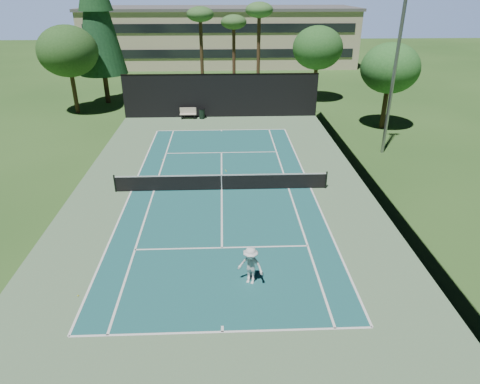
# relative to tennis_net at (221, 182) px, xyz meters

# --- Properties ---
(ground) EXTENTS (160.00, 160.00, 0.00)m
(ground) POSITION_rel_tennis_net_xyz_m (0.00, 0.00, -0.56)
(ground) COLOR #2C541F
(ground) RESTS_ON ground
(apron_slab) EXTENTS (18.00, 32.00, 0.01)m
(apron_slab) POSITION_rel_tennis_net_xyz_m (0.00, 0.00, -0.55)
(apron_slab) COLOR #5B7E58
(apron_slab) RESTS_ON ground
(court_surface) EXTENTS (10.97, 23.77, 0.01)m
(court_surface) POSITION_rel_tennis_net_xyz_m (0.00, 0.00, -0.55)
(court_surface) COLOR #1C595A
(court_surface) RESTS_ON ground
(court_lines) EXTENTS (11.07, 23.87, 0.01)m
(court_lines) POSITION_rel_tennis_net_xyz_m (0.00, 0.00, -0.54)
(court_lines) COLOR white
(court_lines) RESTS_ON ground
(tennis_net) EXTENTS (12.90, 0.10, 1.10)m
(tennis_net) POSITION_rel_tennis_net_xyz_m (0.00, 0.00, 0.00)
(tennis_net) COLOR black
(tennis_net) RESTS_ON ground
(fence) EXTENTS (18.04, 32.05, 4.03)m
(fence) POSITION_rel_tennis_net_xyz_m (0.00, 0.06, 1.45)
(fence) COLOR black
(fence) RESTS_ON ground
(player) EXTENTS (1.27, 1.04, 1.71)m
(player) POSITION_rel_tennis_net_xyz_m (1.19, -9.06, 0.30)
(player) COLOR white
(player) RESTS_ON ground
(tennis_ball_a) EXTENTS (0.07, 0.07, 0.07)m
(tennis_ball_a) POSITION_rel_tennis_net_xyz_m (-5.80, -9.67, -0.52)
(tennis_ball_a) COLOR gold
(tennis_ball_a) RESTS_ON ground
(tennis_ball_b) EXTENTS (0.07, 0.07, 0.07)m
(tennis_ball_b) POSITION_rel_tennis_net_xyz_m (0.26, 3.03, -0.53)
(tennis_ball_b) COLOR #C4DE32
(tennis_ball_b) RESTS_ON ground
(tennis_ball_c) EXTENTS (0.08, 0.08, 0.08)m
(tennis_ball_c) POSITION_rel_tennis_net_xyz_m (0.32, 2.81, -0.52)
(tennis_ball_c) COLOR #CAD931
(tennis_ball_c) RESTS_ON ground
(tennis_ball_d) EXTENTS (0.06, 0.06, 0.06)m
(tennis_ball_d) POSITION_rel_tennis_net_xyz_m (-4.21, 5.15, -0.53)
(tennis_ball_d) COLOR #C8E534
(tennis_ball_d) RESTS_ON ground
(park_bench) EXTENTS (1.50, 0.45, 1.02)m
(park_bench) POSITION_rel_tennis_net_xyz_m (-3.08, 15.56, -0.01)
(park_bench) COLOR beige
(park_bench) RESTS_ON ground
(trash_bin) EXTENTS (0.56, 0.56, 0.95)m
(trash_bin) POSITION_rel_tennis_net_xyz_m (-1.81, 15.51, -0.08)
(trash_bin) COLOR black
(trash_bin) RESTS_ON ground
(pine_tree) EXTENTS (4.80, 4.80, 15.00)m
(pine_tree) POSITION_rel_tennis_net_xyz_m (-12.00, 22.00, 9.00)
(pine_tree) COLOR #432E1C
(pine_tree) RESTS_ON ground
(palm_a) EXTENTS (2.80, 2.80, 9.32)m
(palm_a) POSITION_rel_tennis_net_xyz_m (-2.00, 24.00, 7.63)
(palm_a) COLOR #45321D
(palm_a) RESTS_ON ground
(palm_b) EXTENTS (2.80, 2.80, 8.42)m
(palm_b) POSITION_rel_tennis_net_xyz_m (1.50, 26.00, 6.80)
(palm_b) COLOR #4E3321
(palm_b) RESTS_ON ground
(palm_c) EXTENTS (2.80, 2.80, 9.77)m
(palm_c) POSITION_rel_tennis_net_xyz_m (4.00, 23.00, 8.05)
(palm_c) COLOR #4B3320
(palm_c) RESTS_ON ground
(decid_tree_a) EXTENTS (5.12, 5.12, 7.62)m
(decid_tree_a) POSITION_rel_tennis_net_xyz_m (10.00, 22.00, 4.86)
(decid_tree_a) COLOR #42301C
(decid_tree_a) RESTS_ON ground
(decid_tree_b) EXTENTS (4.80, 4.80, 7.14)m
(decid_tree_b) POSITION_rel_tennis_net_xyz_m (14.00, 12.00, 4.52)
(decid_tree_b) COLOR #45321D
(decid_tree_b) RESTS_ON ground
(decid_tree_c) EXTENTS (5.44, 5.44, 8.09)m
(decid_tree_c) POSITION_rel_tennis_net_xyz_m (-14.00, 18.00, 5.21)
(decid_tree_c) COLOR #4D3921
(decid_tree_c) RESTS_ON ground
(campus_building) EXTENTS (40.50, 12.50, 8.30)m
(campus_building) POSITION_rel_tennis_net_xyz_m (0.00, 45.98, 3.65)
(campus_building) COLOR beige
(campus_building) RESTS_ON ground
(light_pole) EXTENTS (0.90, 0.25, 12.22)m
(light_pole) POSITION_rel_tennis_net_xyz_m (12.00, 6.00, 5.90)
(light_pole) COLOR gray
(light_pole) RESTS_ON ground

